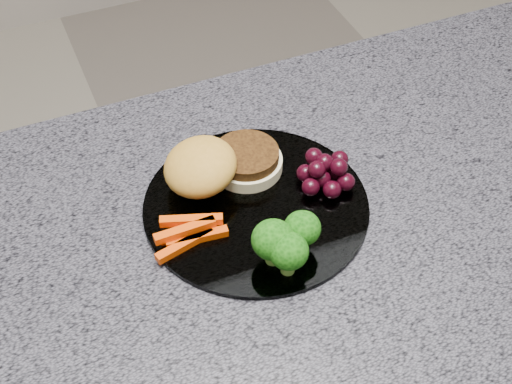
{
  "coord_description": "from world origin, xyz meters",
  "views": [
    {
      "loc": [
        -0.23,
        -0.46,
        1.51
      ],
      "look_at": [
        -0.01,
        0.05,
        0.93
      ],
      "focal_mm": 50.0,
      "sensor_mm": 36.0,
      "label": 1
    }
  ],
  "objects": [
    {
      "name": "plate",
      "position": [
        -0.01,
        0.05,
        0.9
      ],
      "size": [
        0.26,
        0.26,
        0.01
      ],
      "primitive_type": "cylinder",
      "color": "white",
      "rests_on": "countertop"
    },
    {
      "name": "countertop",
      "position": [
        0.0,
        0.0,
        0.88
      ],
      "size": [
        1.2,
        0.6,
        0.04
      ],
      "primitive_type": "cube",
      "color": "#52515C",
      "rests_on": "island_cabinet"
    },
    {
      "name": "carrot_sticks",
      "position": [
        -0.1,
        0.03,
        0.91
      ],
      "size": [
        0.09,
        0.05,
        0.02
      ],
      "rotation": [
        0.0,
        0.0,
        -0.25
      ],
      "color": "#DA3F03",
      "rests_on": "plate"
    },
    {
      "name": "burger",
      "position": [
        -0.04,
        0.11,
        0.93
      ],
      "size": [
        0.17,
        0.11,
        0.05
      ],
      "rotation": [
        0.0,
        0.0,
        0.26
      ],
      "color": "beige",
      "rests_on": "plate"
    },
    {
      "name": "broccoli",
      "position": [
        -0.02,
        -0.04,
        0.94
      ],
      "size": [
        0.08,
        0.06,
        0.06
      ],
      "rotation": [
        0.0,
        0.0,
        -0.09
      ],
      "color": "#649737",
      "rests_on": "plate"
    },
    {
      "name": "grape_bunch",
      "position": [
        0.08,
        0.05,
        0.92
      ],
      "size": [
        0.07,
        0.07,
        0.04
      ],
      "rotation": [
        0.0,
        0.0,
        0.01
      ],
      "color": "black",
      "rests_on": "plate"
    }
  ]
}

